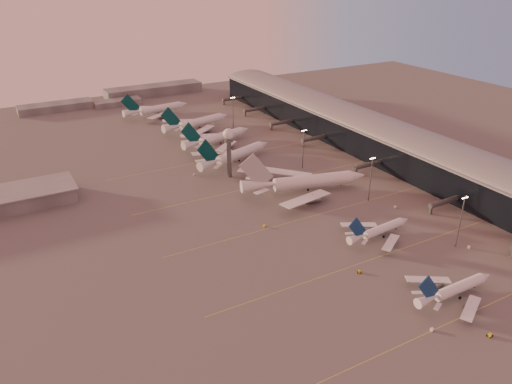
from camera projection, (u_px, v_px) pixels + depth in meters
ground at (354, 284)px, 197.23m from camera, size 700.00×700.00×0.00m
taxiway_markings at (329, 210)px, 254.76m from camera, size 180.00×185.25×0.02m
terminal at (376, 137)px, 327.53m from camera, size 57.00×362.00×23.04m
radar_tower at (229, 143)px, 285.41m from camera, size 6.40×6.40×31.10m
mast_a at (461, 219)px, 217.08m from camera, size 3.60×0.56×25.00m
mast_b at (371, 177)px, 259.22m from camera, size 3.60×0.56×25.00m
mast_c at (303, 147)px, 300.47m from camera, size 3.60×0.56×25.00m
mast_d at (233, 111)px, 370.72m from camera, size 3.60×0.56×25.00m
distant_horizon at (127, 96)px, 453.71m from camera, size 165.00×37.50×9.00m
narrowbody_near at (454, 291)px, 187.70m from camera, size 39.72×31.76×15.54m
narrowbody_mid at (379, 231)px, 228.77m from camera, size 38.85×30.92×15.18m
widebody_white at (305, 184)px, 273.28m from camera, size 70.70×55.95×25.38m
greentail_a at (236, 157)px, 312.62m from camera, size 58.66×46.60×22.11m
greentail_b at (217, 140)px, 343.35m from camera, size 57.04×45.51×21.10m
greentail_c at (197, 124)px, 374.98m from camera, size 58.76×46.96×21.64m
greentail_d at (156, 111)px, 409.00m from camera, size 57.66×46.29×21.00m
gsv_truck_a at (433, 328)px, 171.87m from camera, size 5.93×3.00×2.29m
gsv_tug_near at (490, 335)px, 169.30m from camera, size 2.93×4.16×1.09m
gsv_catering_a at (470, 244)px, 220.51m from camera, size 5.83×4.14×4.38m
gsv_tug_mid at (359, 272)px, 203.78m from camera, size 4.18×3.81×1.03m
gsv_truck_b at (396, 206)px, 256.69m from camera, size 6.04×2.97×2.33m
gsv_truck_c at (265, 224)px, 238.87m from camera, size 5.89×3.92×2.24m
gsv_catering_b at (341, 182)px, 281.68m from camera, size 5.65×3.48×4.31m
gsv_tug_far at (248, 188)px, 278.19m from camera, size 4.19×4.65×1.14m
gsv_truck_d at (194, 174)px, 295.93m from camera, size 2.34×4.86×1.88m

